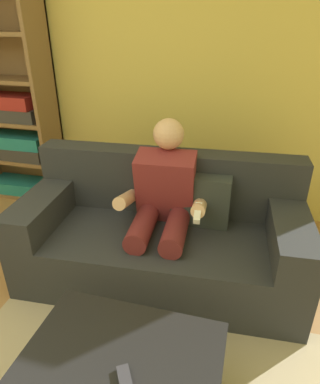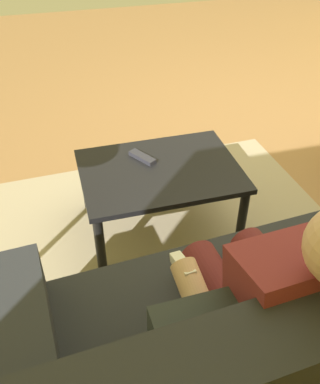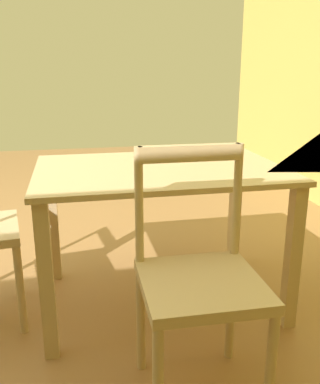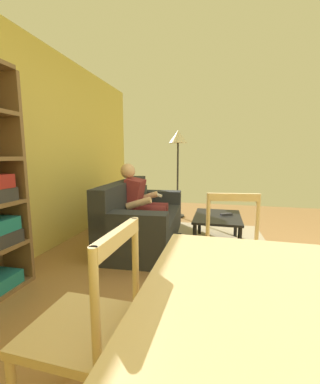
# 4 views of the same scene
# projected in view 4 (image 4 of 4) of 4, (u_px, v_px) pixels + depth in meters

# --- Properties ---
(ground_plane) EXTENTS (8.19, 8.19, 0.00)m
(ground_plane) POSITION_uv_depth(u_px,v_px,m) (288.00, 297.00, 2.11)
(ground_plane) COLOR #9E7042
(wall_back) EXTENTS (6.19, 0.12, 2.58)m
(wall_back) POSITION_uv_depth(u_px,v_px,m) (8.00, 149.00, 2.58)
(wall_back) COLOR #DBC660
(wall_back) RESTS_ON ground_plane
(couch) EXTENTS (1.96, 0.98, 0.86)m
(couch) POSITION_uv_depth(u_px,v_px,m) (142.00, 219.00, 3.51)
(couch) COLOR #282B30
(couch) RESTS_ON ground_plane
(person_lounging) EXTENTS (0.61, 0.87, 1.11)m
(person_lounging) POSITION_uv_depth(u_px,v_px,m) (142.00, 202.00, 3.48)
(person_lounging) COLOR maroon
(person_lounging) RESTS_ON ground_plane
(coffee_table) EXTENTS (0.86, 0.62, 0.40)m
(coffee_table) POSITION_uv_depth(u_px,v_px,m) (217.00, 219.00, 3.36)
(coffee_table) COLOR black
(coffee_table) RESTS_ON ground_plane
(tv_remote) EXTENTS (0.13, 0.17, 0.02)m
(tv_remote) POSITION_uv_depth(u_px,v_px,m) (226.00, 214.00, 3.39)
(tv_remote) COLOR #2D2D38
(tv_remote) RESTS_ON coffee_table
(dining_table) EXTENTS (1.20, 0.82, 0.73)m
(dining_table) POSITION_uv_depth(u_px,v_px,m) (254.00, 325.00, 0.88)
(dining_table) COLOR #D1B27F
(dining_table) RESTS_ON ground_plane
(dining_chair_near_wall) EXTENTS (0.43, 0.43, 0.93)m
(dining_chair_near_wall) POSITION_uv_depth(u_px,v_px,m) (86.00, 329.00, 1.06)
(dining_chair_near_wall) COLOR #D1B27F
(dining_chair_near_wall) RESTS_ON ground_plane
(dining_chair_facing_couch) EXTENTS (0.48, 0.48, 0.93)m
(dining_chair_facing_couch) POSITION_uv_depth(u_px,v_px,m) (235.00, 259.00, 1.80)
(dining_chair_facing_couch) COLOR #D1B27F
(dining_chair_facing_couch) RESTS_ON ground_plane
(area_rug) EXTENTS (2.06, 1.48, 0.01)m
(area_rug) POSITION_uv_depth(u_px,v_px,m) (217.00, 243.00, 3.41)
(area_rug) COLOR tan
(area_rug) RESTS_ON ground_plane
(floor_lamp) EXTENTS (0.36, 0.36, 1.70)m
(floor_lamp) POSITION_uv_depth(u_px,v_px,m) (178.00, 145.00, 4.72)
(floor_lamp) COLOR black
(floor_lamp) RESTS_ON ground_plane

